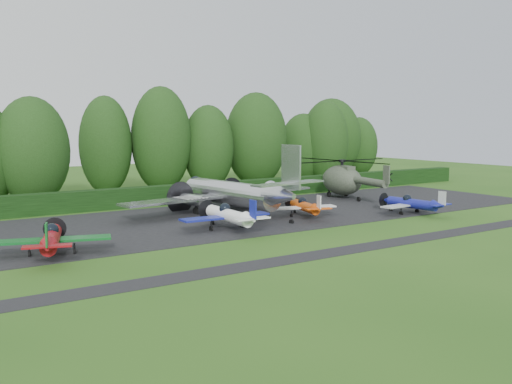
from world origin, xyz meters
TOP-DOWN VIEW (x-y plane):
  - ground at (0.00, 0.00)m, footprint 160.00×160.00m
  - apron at (0.00, 10.00)m, footprint 70.00×18.00m
  - taxiway_verge at (0.00, -6.00)m, footprint 70.00×2.00m
  - hedgerow at (0.00, 21.00)m, footprint 90.00×1.60m
  - transport_plane at (2.64, 12.05)m, footprint 21.72×16.65m
  - light_plane_red at (-16.28, 3.07)m, footprint 7.41×7.79m
  - light_plane_white at (-2.16, 4.64)m, footprint 7.60×7.99m
  - light_plane_orange at (6.87, 6.33)m, footprint 6.29×6.62m
  - light_plane_blue at (16.27, 2.03)m, footprint 6.57×6.91m
  - helicopter at (18.86, 14.56)m, footprint 13.62×15.95m
  - sign_board at (24.51, 20.50)m, footprint 3.49×0.13m
  - tree_1 at (26.32, 31.29)m, footprint 6.92×6.92m
  - tree_2 at (10.31, 30.65)m, footprint 6.59×6.59m
  - tree_4 at (4.16, 31.53)m, footprint 7.44×7.44m
  - tree_5 at (17.52, 30.42)m, footprint 8.40×8.40m
  - tree_6 at (33.32, 33.31)m, footprint 9.19×9.19m
  - tree_7 at (-2.46, 32.84)m, footprint 6.24×6.24m
  - tree_9 at (-11.85, 28.13)m, footprint 7.57×7.57m
  - tree_11 at (39.94, 34.11)m, footprint 6.08×6.08m
  - tree_12 at (28.36, 28.73)m, footprint 6.47×6.47m

SIDE VIEW (x-z plane):
  - ground at x=0.00m, z-range 0.00..0.00m
  - hedgerow at x=0.00m, z-range -1.00..1.00m
  - taxiway_verge at x=0.00m, z-range 0.00..0.00m
  - apron at x=0.00m, z-range 0.00..0.01m
  - light_plane_orange at x=6.87m, z-range -0.20..2.22m
  - light_plane_blue at x=16.27m, z-range -0.21..2.31m
  - light_plane_red at x=-16.28m, z-range -0.24..2.61m
  - light_plane_white at x=-2.16m, z-range -0.24..2.67m
  - sign_board at x=24.51m, z-range 0.35..2.31m
  - transport_plane at x=2.64m, z-range -1.54..5.42m
  - helicopter at x=18.86m, z-range 0.16..4.55m
  - tree_11 at x=39.94m, z-range -0.01..9.48m
  - tree_1 at x=26.32m, z-range -0.01..9.92m
  - tree_2 at x=10.31m, z-range -0.01..10.84m
  - tree_9 at x=-11.85m, z-range -0.01..11.29m
  - tree_12 at x=28.36m, z-range -0.01..11.66m
  - tree_7 at x=-2.46m, z-range -0.02..11.79m
  - tree_6 at x=33.32m, z-range -0.01..12.31m
  - tree_5 at x=17.52m, z-range -0.01..12.64m
  - tree_4 at x=4.16m, z-range -0.01..13.04m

